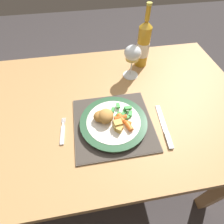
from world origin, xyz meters
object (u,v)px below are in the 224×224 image
at_px(fork, 63,133).
at_px(dining_table, 105,117).
at_px(dinner_plate, 114,122).
at_px(table_knife, 165,129).
at_px(wine_glass, 132,55).
at_px(bottle, 143,45).

bearing_deg(fork, dining_table, 35.72).
height_order(dining_table, fork, fork).
relative_size(dinner_plate, fork, 2.12).
bearing_deg(table_knife, wine_glass, 99.11).
bearing_deg(dining_table, wine_glass, 46.12).
xyz_separation_m(fork, bottle, (0.41, 0.37, 0.11)).
height_order(fork, table_knife, table_knife).
bearing_deg(bottle, dining_table, -133.33).
bearing_deg(dining_table, bottle, 46.67).
distance_m(table_knife, bottle, 0.44).
height_order(dining_table, dinner_plate, dinner_plate).
relative_size(dining_table, wine_glass, 7.92).
height_order(wine_glass, bottle, bottle).
distance_m(dinner_plate, table_knife, 0.20).
bearing_deg(dinner_plate, table_knife, -16.54).
bearing_deg(wine_glass, table_knife, -80.89).
bearing_deg(dinner_plate, fork, -178.25).
bearing_deg(wine_glass, dinner_plate, -115.69).
relative_size(dinner_plate, bottle, 0.87).
xyz_separation_m(dining_table, dinner_plate, (0.02, -0.12, 0.12)).
relative_size(dinner_plate, wine_glass, 1.61).
bearing_deg(wine_glass, fork, -138.95).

